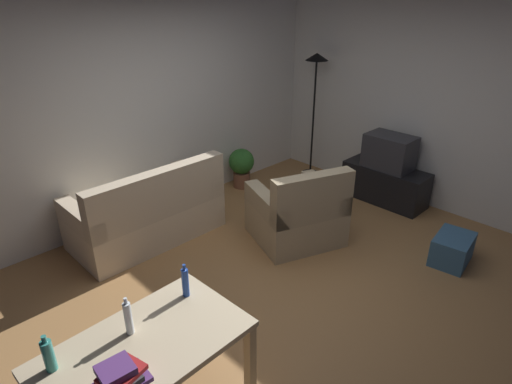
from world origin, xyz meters
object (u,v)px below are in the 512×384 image
torchiere_lamp (315,82)px  desk (146,358)px  bottle_clear (128,318)px  book_stack (120,378)px  bottle_blue (185,282)px  storage_box (452,249)px  tv_stand (385,184)px  bottle_tall (49,355)px  potted_plant (241,165)px  tv (390,152)px  couch (149,214)px  armchair (298,215)px

torchiere_lamp → desk: torchiere_lamp is taller
bottle_clear → book_stack: size_ratio=0.97×
torchiere_lamp → desk: (-4.06, -1.99, -0.76)m
desk → book_stack: book_stack is taller
desk → book_stack: bearing=-142.8°
torchiere_lamp → bottle_blue: size_ratio=7.35×
desk → storage_box: desk is taller
tv_stand → bottle_tall: size_ratio=4.71×
torchiere_lamp → book_stack: (-4.30, -2.19, -0.58)m
potted_plant → bottle_tall: 4.13m
desk → bottle_blue: bearing=21.0°
tv → bottle_clear: bearing=98.3°
tv → tv_stand: bearing=90.0°
bottle_blue → storage_box: bearing=-14.0°
tv_stand → storage_box: 1.48m
torchiere_lamp → bottle_clear: 4.50m
bottle_blue → tv: bearing=8.6°
couch → tv: size_ratio=2.73×
potted_plant → bottle_clear: bottle_clear is taller
bottle_tall → torchiere_lamp: bearing=21.9°
desk → bottle_tall: size_ratio=5.22×
torchiere_lamp → storage_box: bearing=-107.2°
bottle_blue → book_stack: size_ratio=0.93×
tv → bottle_blue: size_ratio=2.44×
potted_plant → bottle_blue: bearing=-139.0°
tv_stand → potted_plant: 1.99m
tv_stand → bottle_blue: size_ratio=4.47×
couch → bottle_blue: bottle_blue is taller
desk → bottle_blue: 0.52m
armchair → potted_plant: bearing=-88.7°
torchiere_lamp → desk: bearing=-153.8°
storage_box → bottle_clear: bearing=168.6°
bottle_tall → bottle_blue: bottle_blue is taller
tv → armchair: size_ratio=0.53×
torchiere_lamp → bottle_tall: size_ratio=7.76×
bottle_tall → book_stack: bearing=-61.5°
tv_stand → book_stack: 4.43m
torchiere_lamp → tv: bearing=-89.8°
desk → potted_plant: size_ratio=2.14×
armchair → book_stack: 2.95m
torchiere_lamp → potted_plant: torchiere_lamp is taller
potted_plant → bottle_tall: bearing=-147.2°
potted_plant → tv_stand: bearing=-57.7°
tv_stand → tv: 0.46m
desk → storage_box: size_ratio=2.54×
torchiere_lamp → bottle_tall: torchiere_lamp is taller
potted_plant → bottle_blue: size_ratio=2.31×
tv → torchiere_lamp: bearing=0.2°
armchair → bottle_tall: bottle_tall is taller
torchiere_lamp → bottle_blue: 4.09m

